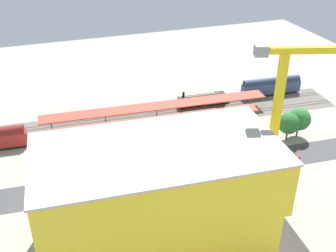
# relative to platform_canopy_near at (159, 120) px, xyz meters

# --- Properties ---
(ground_plane) EXTENTS (206.71, 206.71, 0.00)m
(ground_plane) POSITION_rel_platform_canopy_near_xyz_m (7.35, 14.20, -3.73)
(ground_plane) COLOR #9E998C
(ground_plane) RESTS_ON ground
(rail_bed) EXTENTS (129.85, 22.68, 0.01)m
(rail_bed) POSITION_rel_platform_canopy_near_xyz_m (7.35, -8.49, -3.73)
(rail_bed) COLOR #665E54
(rail_bed) RESTS_ON ground
(street_asphalt) EXTENTS (129.51, 17.51, 0.01)m
(street_asphalt) POSITION_rel_platform_canopy_near_xyz_m (7.35, 19.64, -3.73)
(street_asphalt) COLOR #424244
(street_asphalt) RESTS_ON ground
(track_rails) EXTENTS (128.92, 16.28, 0.12)m
(track_rails) POSITION_rel_platform_canopy_near_xyz_m (7.35, -8.49, -3.55)
(track_rails) COLOR #9E9EA8
(track_rails) RESTS_ON ground
(platform_canopy_near) EXTENTS (57.39, 7.88, 3.97)m
(platform_canopy_near) POSITION_rel_platform_canopy_near_xyz_m (0.00, 0.00, 0.00)
(platform_canopy_near) COLOR #C63D2D
(platform_canopy_near) RESTS_ON ground
(platform_canopy_far) EXTENTS (66.43, 9.54, 4.16)m
(platform_canopy_far) POSITION_rel_platform_canopy_near_xyz_m (-1.70, -7.68, 0.24)
(platform_canopy_far) COLOR #C63D2D
(platform_canopy_far) RESTS_ON ground
(locomotive) EXTENTS (16.43, 3.72, 5.04)m
(locomotive) POSITION_rel_platform_canopy_near_xyz_m (-18.28, -11.58, -1.94)
(locomotive) COLOR black
(locomotive) RESTS_ON ground
(passenger_coach) EXTENTS (20.08, 4.12, 5.80)m
(passenger_coach) POSITION_rel_platform_canopy_near_xyz_m (-41.84, -11.58, -0.67)
(passenger_coach) COLOR black
(passenger_coach) RESTS_ON ground
(parked_car_0) EXTENTS (4.70, 2.34, 1.55)m
(parked_car_0) POSITION_rel_platform_canopy_near_xyz_m (-26.59, 23.40, -3.03)
(parked_car_0) COLOR black
(parked_car_0) RESTS_ON ground
(parked_car_1) EXTENTS (4.51, 1.83, 1.71)m
(parked_car_1) POSITION_rel_platform_canopy_near_xyz_m (-20.30, 22.90, -2.97)
(parked_car_1) COLOR black
(parked_car_1) RESTS_ON ground
(parked_car_2) EXTENTS (4.85, 2.07, 1.81)m
(parked_car_2) POSITION_rel_platform_canopy_near_xyz_m (-13.80, 22.92, -2.92)
(parked_car_2) COLOR black
(parked_car_2) RESTS_ON ground
(parked_car_3) EXTENTS (4.10, 1.84, 1.82)m
(parked_car_3) POSITION_rel_platform_canopy_near_xyz_m (-6.84, 23.55, -2.93)
(parked_car_3) COLOR black
(parked_car_3) RESTS_ON ground
(parked_car_4) EXTENTS (4.39, 2.00, 1.82)m
(parked_car_4) POSITION_rel_platform_canopy_near_xyz_m (0.28, 22.63, -2.92)
(parked_car_4) COLOR black
(parked_car_4) RESTS_ON ground
(parked_car_5) EXTENTS (4.42, 2.18, 1.78)m
(parked_car_5) POSITION_rel_platform_canopy_near_xyz_m (5.96, 22.77, -2.94)
(parked_car_5) COLOR black
(parked_car_5) RESTS_ON ground
(parked_car_6) EXTENTS (4.18, 2.03, 1.54)m
(parked_car_6) POSITION_rel_platform_canopy_near_xyz_m (12.75, 22.94, -3.03)
(parked_car_6) COLOR black
(parked_car_6) RESTS_ON ground
(construction_building) EXTENTS (43.05, 23.47, 20.28)m
(construction_building) POSITION_rel_platform_canopy_near_xyz_m (12.41, 38.78, 6.41)
(construction_building) COLOR yellow
(construction_building) RESTS_ON ground
(construction_roof_slab) EXTENTS (43.69, 24.11, 0.40)m
(construction_roof_slab) POSITION_rel_platform_canopy_near_xyz_m (12.41, 38.78, 16.75)
(construction_roof_slab) COLOR #B7B2A8
(construction_roof_slab) RESTS_ON construction_building
(tower_crane) EXTENTS (21.77, 7.84, 33.98)m
(tower_crane) POSITION_rel_platform_canopy_near_xyz_m (-15.10, 33.59, 15.81)
(tower_crane) COLOR gray
(tower_crane) RESTS_ON ground
(box_truck_0) EXTENTS (8.80, 2.92, 3.54)m
(box_truck_0) POSITION_rel_platform_canopy_near_xyz_m (-6.44, 22.22, -2.00)
(box_truck_0) COLOR black
(box_truck_0) RESTS_ON ground
(box_truck_1) EXTENTS (8.55, 3.04, 3.11)m
(box_truck_1) POSITION_rel_platform_canopy_near_xyz_m (12.58, 22.12, -2.15)
(box_truck_1) COLOR black
(box_truck_1) RESTS_ON ground
(box_truck_2) EXTENTS (8.65, 2.61, 3.59)m
(box_truck_2) POSITION_rel_platform_canopy_near_xyz_m (-2.17, 21.56, -1.99)
(box_truck_2) COLOR black
(box_truck_2) RESTS_ON ground
(street_tree_3) EXTENTS (6.07, 6.07, 8.24)m
(street_tree_3) POSITION_rel_platform_canopy_near_xyz_m (-34.74, 14.13, 1.47)
(street_tree_3) COLOR brown
(street_tree_3) RESTS_ON ground
(street_tree_4) EXTENTS (5.67, 5.67, 7.89)m
(street_tree_4) POSITION_rel_platform_canopy_near_xyz_m (-30.89, 15.01, 1.31)
(street_tree_4) COLOR brown
(street_tree_4) RESTS_ON ground
(traffic_light) EXTENTS (0.50, 0.36, 7.03)m
(traffic_light) POSITION_rel_platform_canopy_near_xyz_m (-1.31, 14.73, 0.91)
(traffic_light) COLOR #333333
(traffic_light) RESTS_ON ground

